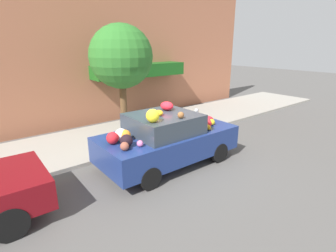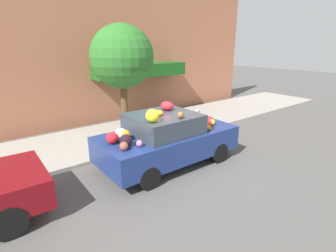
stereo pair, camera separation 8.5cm
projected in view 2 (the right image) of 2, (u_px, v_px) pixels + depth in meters
ground_plane at (164, 161)px, 7.72m from camera, size 60.00×60.00×0.00m
sidewalk_curb at (120, 135)px, 9.73m from camera, size 24.00×3.20×0.11m
building_facade at (93, 52)px, 10.58m from camera, size 18.00×1.20×6.02m
street_tree at (122, 57)px, 8.82m from camera, size 2.15×2.15×3.85m
fire_hydrant at (197, 117)px, 10.62m from camera, size 0.20×0.20×0.70m
art_car at (167, 138)px, 7.33m from camera, size 3.94×1.89×1.81m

